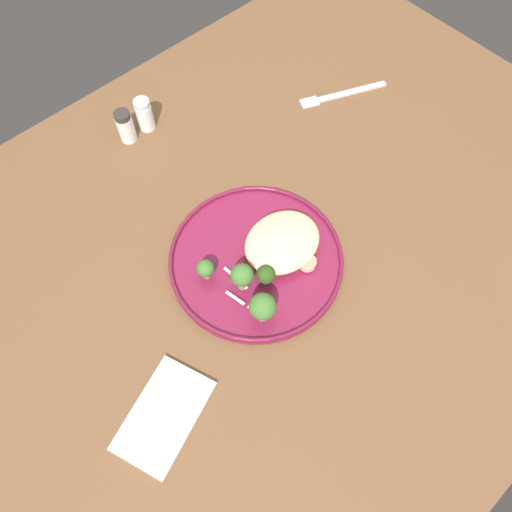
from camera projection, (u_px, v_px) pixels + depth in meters
The scene contains 21 objects.
ground at pixel (258, 367), 1.50m from camera, with size 6.00×6.00×0.00m, color #2D2B28.
wooden_dining_table at pixel (260, 268), 0.91m from camera, with size 1.40×1.00×0.74m.
dinner_plate at pixel (256, 259), 0.82m from camera, with size 0.29×0.29×0.02m.
noodle_bed at pixel (282, 242), 0.81m from camera, with size 0.13×0.11×0.04m.
seared_scallop_center_golden at pixel (298, 239), 0.83m from camera, with size 0.03×0.03×0.01m.
seared_scallop_tiny_bay at pixel (266, 269), 0.80m from camera, with size 0.03×0.03×0.02m.
seared_scallop_rear_pale at pixel (289, 249), 0.82m from camera, with size 0.02×0.02×0.02m.
seared_scallop_right_edge at pixel (254, 242), 0.83m from camera, with size 0.02×0.02×0.01m.
seared_scallop_half_hidden at pixel (307, 263), 0.80m from camera, with size 0.03×0.03×0.02m.
seared_scallop_front_small at pixel (284, 239), 0.83m from camera, with size 0.03×0.03×0.02m.
broccoli_floret_rear_charred at pixel (242, 276), 0.77m from camera, with size 0.04×0.04×0.06m.
broccoli_floret_tall_stalk at pixel (266, 275), 0.78m from camera, with size 0.03×0.03×0.04m.
broccoli_floret_small_sprig at pixel (206, 269), 0.78m from camera, with size 0.03×0.03×0.04m.
broccoli_floret_front_edge at pixel (263, 307), 0.74m from camera, with size 0.04×0.04×0.06m.
onion_sliver_curled_piece at pixel (235, 298), 0.78m from camera, with size 0.04×0.01×0.00m, color silver.
onion_sliver_pale_crescent at pixel (236, 278), 0.80m from camera, with size 0.05×0.01×0.00m, color silver.
onion_sliver_short_strip at pixel (258, 312), 0.77m from camera, with size 0.04×0.01×0.00m, color silver.
dinner_fork at pixel (340, 95), 1.01m from camera, with size 0.18×0.09×0.00m.
folded_napkin at pixel (164, 415), 0.71m from camera, with size 0.15×0.09×0.01m, color white.
salt_shaker at pixel (145, 115), 0.94m from camera, with size 0.03×0.03×0.07m.
pepper_shaker at pixel (126, 126), 0.93m from camera, with size 0.03×0.03×0.07m.
Camera 1 is at (0.28, 0.30, 1.48)m, focal length 34.76 mm.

